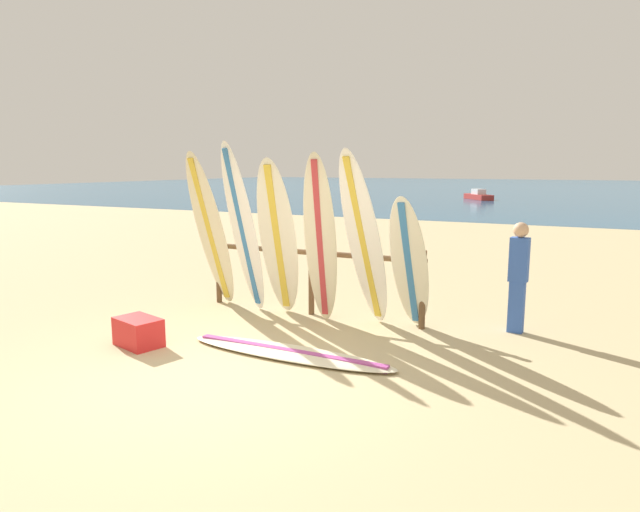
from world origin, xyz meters
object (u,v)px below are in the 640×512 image
(small_boat_offshore, at_px, (478,196))
(surfboard_leaning_center_right, at_px, (364,241))
(surfboard_leaning_left, at_px, (243,229))
(surfboard_leaning_right, at_px, (409,264))
(surfboard_leaning_center_left, at_px, (278,239))
(surfboard_rack, at_px, (311,267))
(cooler_box, at_px, (138,332))
(surfboard_leaning_center, at_px, (320,240))
(surfboard_leaning_far_left, at_px, (211,231))
(surfboard_lying_on_sand, at_px, (289,353))
(beachgoer_standing, at_px, (518,272))

(small_boat_offshore, bearing_deg, surfboard_leaning_center_right, -82.48)
(surfboard_leaning_left, distance_m, surfboard_leaning_right, 2.58)
(surfboard_leaning_center_left, distance_m, surfboard_leaning_right, 2.00)
(surfboard_rack, xyz_separation_m, cooler_box, (-1.28, -2.31, -0.56))
(small_boat_offshore, distance_m, cooler_box, 33.97)
(surfboard_leaning_center, xyz_separation_m, surfboard_leaning_center_right, (0.64, 0.04, 0.02))
(surfboard_leaning_far_left, relative_size, cooler_box, 4.15)
(surfboard_leaning_center_right, distance_m, small_boat_offshore, 32.30)
(surfboard_rack, xyz_separation_m, small_boat_offshore, (-3.21, 31.60, -0.49))
(surfboard_leaning_center_left, bearing_deg, surfboard_leaning_left, -173.39)
(cooler_box, bearing_deg, small_boat_offshore, 108.70)
(surfboard_leaning_center_left, xyz_separation_m, surfboard_leaning_center_right, (1.38, -0.05, 0.05))
(cooler_box, bearing_deg, surfboard_leaning_far_left, 115.00)
(surfboard_leaning_right, distance_m, cooler_box, 3.63)
(surfboard_leaning_right, bearing_deg, surfboard_lying_on_sand, -123.57)
(surfboard_leaning_center_left, relative_size, small_boat_offshore, 0.84)
(beachgoer_standing, xyz_separation_m, small_boat_offshore, (-6.15, 31.19, -0.58))
(surfboard_leaning_center_left, relative_size, surfboard_leaning_center, 0.97)
(surfboard_leaning_center_right, height_order, surfboard_leaning_right, surfboard_leaning_center_right)
(surfboard_leaning_far_left, xyz_separation_m, cooler_box, (0.33, -1.98, -1.07))
(surfboard_leaning_left, distance_m, surfboard_leaning_center, 1.31)
(surfboard_leaning_center, xyz_separation_m, surfboard_lying_on_sand, (0.24, -1.34, -1.19))
(surfboard_rack, distance_m, surfboard_leaning_center_right, 1.20)
(surfboard_rack, height_order, beachgoer_standing, beachgoer_standing)
(surfboard_leaning_center_right, relative_size, small_boat_offshore, 0.88)
(surfboard_leaning_center_left, xyz_separation_m, beachgoer_standing, (3.31, 0.77, -0.36))
(surfboard_leaning_center_right, xyz_separation_m, surfboard_lying_on_sand, (-0.41, -1.38, -1.21))
(surfboard_rack, bearing_deg, surfboard_leaning_left, -155.61)
(surfboard_rack, height_order, surfboard_leaning_center, surfboard_leaning_center)
(surfboard_rack, xyz_separation_m, surfboard_leaning_center_right, (1.01, -0.41, 0.51))
(beachgoer_standing, bearing_deg, surfboard_leaning_center, -161.67)
(surfboard_leaning_right, relative_size, surfboard_lying_on_sand, 0.69)
(surfboard_leaning_center_left, bearing_deg, beachgoer_standing, 13.04)
(small_boat_offshore, bearing_deg, surfboard_leaning_right, -81.38)
(surfboard_rack, relative_size, cooler_box, 5.96)
(beachgoer_standing, bearing_deg, surfboard_leaning_right, -153.04)
(surfboard_leaning_left, bearing_deg, surfboard_leaning_center, -0.82)
(surfboard_leaning_center_left, bearing_deg, cooler_box, -115.06)
(surfboard_leaning_right, height_order, cooler_box, surfboard_leaning_right)
(surfboard_leaning_right, bearing_deg, cooler_box, -144.79)
(surfboard_rack, distance_m, cooler_box, 2.70)
(surfboard_leaning_far_left, bearing_deg, surfboard_leaning_left, -7.57)
(surfboard_leaning_center_right, relative_size, beachgoer_standing, 1.65)
(surfboard_leaning_center, relative_size, cooler_box, 4.09)
(surfboard_leaning_far_left, distance_m, surfboard_leaning_center_left, 1.25)
(surfboard_rack, height_order, surfboard_leaning_right, surfboard_leaning_right)
(surfboard_rack, relative_size, surfboard_leaning_center, 1.46)
(surfboard_leaning_center_left, height_order, beachgoer_standing, surfboard_leaning_center_left)
(surfboard_leaning_center_right, bearing_deg, beachgoer_standing, 22.92)
(surfboard_leaning_center, bearing_deg, surfboard_leaning_center_right, 3.28)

